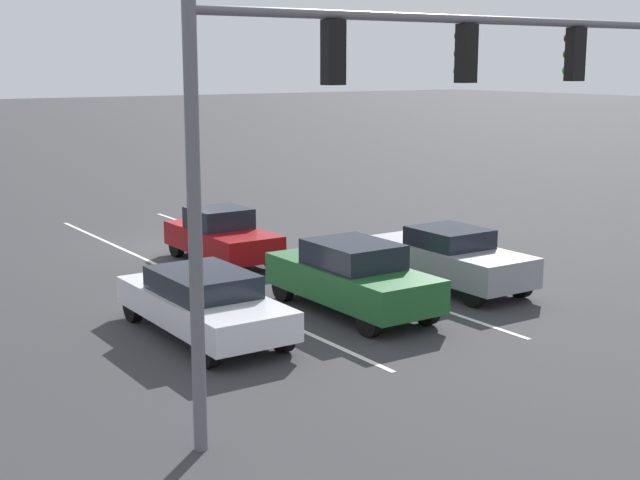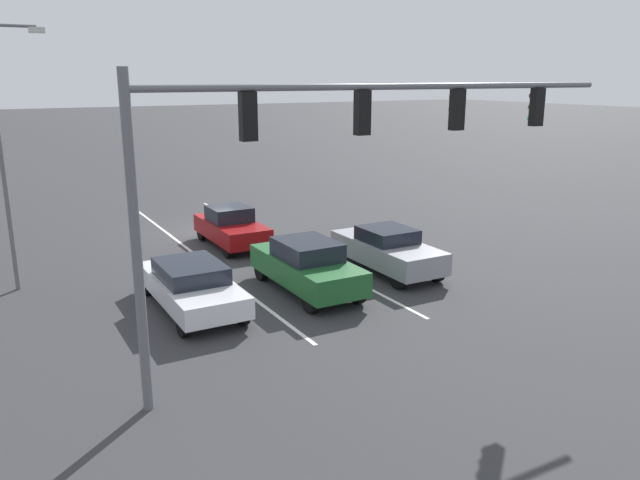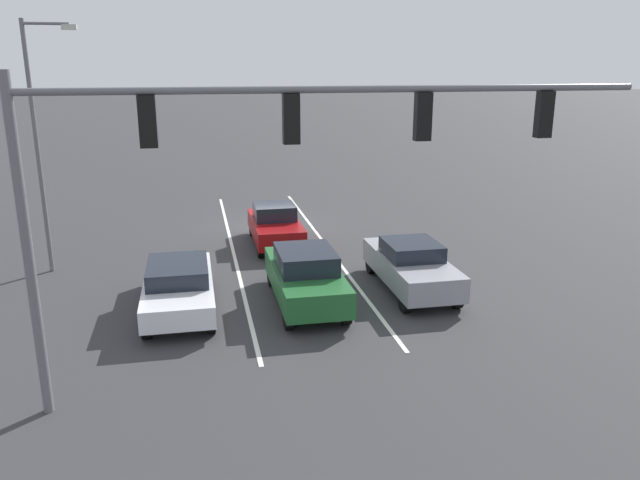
% 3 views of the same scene
% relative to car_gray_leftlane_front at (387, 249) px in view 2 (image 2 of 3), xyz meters
% --- Properties ---
extents(ground_plane, '(240.00, 240.00, 0.00)m').
position_rel_car_gray_leftlane_front_xyz_m(ground_plane, '(3.30, -8.33, -0.77)').
color(ground_plane, '#333335').
extents(lane_stripe_left_divider, '(0.12, 18.51, 0.01)m').
position_rel_car_gray_leftlane_front_xyz_m(lane_stripe_left_divider, '(1.54, -5.08, -0.76)').
color(lane_stripe_left_divider, silver).
rests_on(lane_stripe_left_divider, ground_plane).
extents(lane_stripe_center_divider, '(0.12, 18.51, 0.01)m').
position_rel_car_gray_leftlane_front_xyz_m(lane_stripe_center_divider, '(5.06, -5.08, -0.76)').
color(lane_stripe_center_divider, silver).
rests_on(lane_stripe_center_divider, ground_plane).
extents(car_gray_leftlane_front, '(1.78, 4.56, 1.51)m').
position_rel_car_gray_leftlane_front_xyz_m(car_gray_leftlane_front, '(0.00, 0.00, 0.00)').
color(car_gray_leftlane_front, gray).
rests_on(car_gray_leftlane_front, ground_plane).
extents(car_white_rightlane_front, '(1.87, 4.74, 1.37)m').
position_rel_car_gray_leftlane_front_xyz_m(car_white_rightlane_front, '(6.93, 0.23, -0.04)').
color(car_white_rightlane_front, silver).
rests_on(car_white_rightlane_front, ground_plane).
extents(car_darkgreen_midlane_front, '(1.80, 4.57, 1.63)m').
position_rel_car_gray_leftlane_front_xyz_m(car_darkgreen_midlane_front, '(3.36, 0.50, 0.06)').
color(car_darkgreen_midlane_front, '#1E5928').
rests_on(car_darkgreen_midlane_front, ground_plane).
extents(car_maroon_midlane_second, '(1.72, 4.06, 1.54)m').
position_rel_car_gray_leftlane_front_xyz_m(car_maroon_midlane_second, '(3.41, -5.68, -0.01)').
color(car_maroon_midlane_second, maroon).
rests_on(car_maroon_midlane_second, ground_plane).
extents(traffic_signal_gantry, '(12.32, 0.37, 6.61)m').
position_rel_car_gray_leftlane_front_xyz_m(traffic_signal_gantry, '(5.11, 5.16, 4.34)').
color(traffic_signal_gantry, slate).
rests_on(traffic_signal_gantry, ground_plane).
extents(street_lamp_right_shoulder, '(1.63, 0.24, 8.00)m').
position_rel_car_gray_leftlane_front_xyz_m(street_lamp_right_shoulder, '(10.99, -4.06, 3.80)').
color(street_lamp_right_shoulder, slate).
rests_on(street_lamp_right_shoulder, ground_plane).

